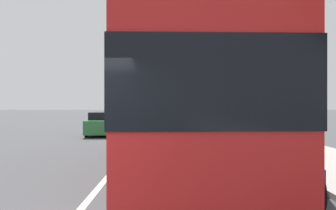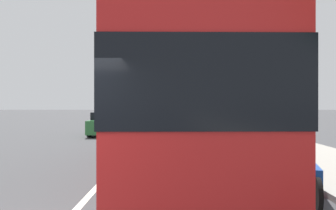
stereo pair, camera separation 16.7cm
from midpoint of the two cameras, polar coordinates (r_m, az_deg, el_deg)
The scene contains 9 objects.
sidewalk_curb at distance 14.52m, azimuth 21.71°, elevation -7.48°, with size 110.00×3.60×0.14m, color #9E998E.
lane_divider_line at distance 13.70m, azimuth -6.51°, elevation -8.21°, with size 110.00×0.16×0.01m, color silver.
coach_bus at distance 9.50m, azimuth 2.60°, elevation -0.68°, with size 12.13×2.82×3.24m.
motorcycle_mid_row at distance 7.42m, azimuth 25.27°, elevation -11.73°, with size 2.11×0.65×1.26m.
motorcycle_by_tree at distance 10.25m, azimuth 18.31°, elevation -8.49°, with size 2.08×0.33×1.24m.
car_behind_bus at distance 20.82m, azimuth -10.99°, elevation -3.38°, with size 4.46×1.92×1.48m.
car_side_street at distance 26.70m, azimuth 1.51°, elevation -2.63°, with size 4.19×2.01×1.50m.
car_ahead_same_lane at distance 55.19m, azimuth -2.82°, elevation -1.23°, with size 4.69×1.98×1.44m.
car_far_distant at distance 39.78m, azimuth -5.62°, elevation -1.77°, with size 4.26×2.01×1.39m.
Camera 2 is at (-3.44, -1.81, 1.99)m, focal length 33.46 mm.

